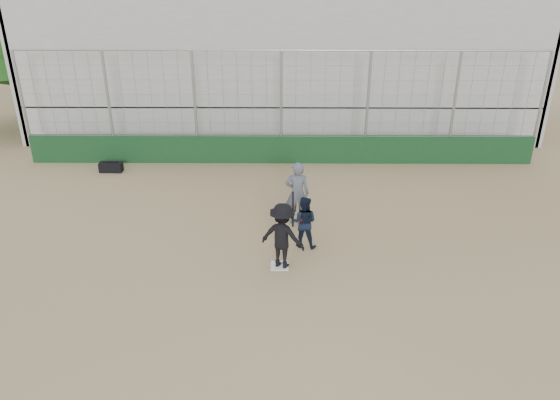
{
  "coord_description": "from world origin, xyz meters",
  "views": [
    {
      "loc": [
        0.1,
        -11.5,
        7.32
      ],
      "look_at": [
        0.0,
        1.4,
        1.15
      ],
      "focal_mm": 35.0,
      "sensor_mm": 36.0,
      "label": 1
    }
  ],
  "objects_px": {
    "umpire": "(297,196)",
    "catcher_crouched": "(304,230)",
    "equipment_bag": "(111,167)",
    "batter_at_plate": "(282,236)"
  },
  "relations": [
    {
      "from": "catcher_crouched",
      "to": "umpire",
      "type": "height_order",
      "value": "umpire"
    },
    {
      "from": "batter_at_plate",
      "to": "umpire",
      "type": "bearing_deg",
      "value": 79.99
    },
    {
      "from": "catcher_crouched",
      "to": "equipment_bag",
      "type": "relative_size",
      "value": 1.26
    },
    {
      "from": "batter_at_plate",
      "to": "catcher_crouched",
      "type": "bearing_deg",
      "value": 60.07
    },
    {
      "from": "batter_at_plate",
      "to": "umpire",
      "type": "distance_m",
      "value": 2.34
    },
    {
      "from": "umpire",
      "to": "equipment_bag",
      "type": "height_order",
      "value": "umpire"
    },
    {
      "from": "equipment_bag",
      "to": "catcher_crouched",
      "type": "bearing_deg",
      "value": -38.01
    },
    {
      "from": "umpire",
      "to": "catcher_crouched",
      "type": "bearing_deg",
      "value": 101.11
    },
    {
      "from": "batter_at_plate",
      "to": "equipment_bag",
      "type": "height_order",
      "value": "batter_at_plate"
    },
    {
      "from": "batter_at_plate",
      "to": "catcher_crouched",
      "type": "height_order",
      "value": "batter_at_plate"
    }
  ]
}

